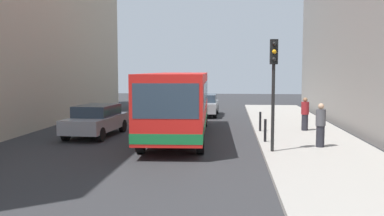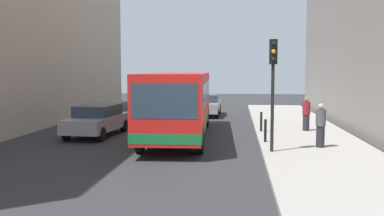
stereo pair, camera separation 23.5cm
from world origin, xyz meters
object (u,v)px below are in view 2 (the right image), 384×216
Objects in this scene: car_beside_bus at (97,120)px; pedestrian_mid_sidewalk at (306,114)px; bus at (180,100)px; bollard_near at (265,131)px; bollard_mid at (261,122)px; pedestrian_near_signal at (321,125)px; traffic_light at (273,74)px; car_behind_bus at (206,104)px.

pedestrian_mid_sidewalk is at bearing -166.08° from car_beside_bus.
bus is 11.70× the size of bollard_near.
bollard_near is (7.84, -1.81, -0.16)m from car_beside_bus.
bollard_near is 1.00× the size of bollard_mid.
bollard_mid is at bearing 137.14° from pedestrian_mid_sidewalk.
traffic_light is at bearing 129.69° from pedestrian_near_signal.
car_beside_bus is 1.10× the size of traffic_light.
car_beside_bus is 4.75× the size of bollard_near.
traffic_light is at bearing 157.63° from car_beside_bus.
car_behind_bus is (0.57, 9.53, -0.94)m from bus.
bollard_mid is at bearing -166.48° from car_beside_bus.
bus is 4.08m from car_beside_bus.
traffic_light is (7.94, -3.94, 2.22)m from car_beside_bus.
bollard_near is at bearing 151.66° from bus.
bus is at bearing 74.13° from pedestrian_near_signal.
traffic_light is 3.00m from pedestrian_near_signal.
pedestrian_near_signal is (5.34, -12.43, 0.22)m from car_behind_bus.
bus is 11.70× the size of bollard_mid.
pedestrian_near_signal is at bearing 113.44° from car_behind_bus.
pedestrian_mid_sidewalk reaches higher than bollard_near.
bollard_near is at bearing 106.32° from car_behind_bus.
bollard_mid is (7.84, 1.31, -0.16)m from car_beside_bus.
car_beside_bus reaches higher than bollard_near.
bollard_mid is at bearing 91.09° from traffic_light.
traffic_light is at bearing -164.60° from pedestrian_mid_sidewalk.
traffic_light is 3.19m from bollard_near.
pedestrian_near_signal is 4.60m from pedestrian_mid_sidewalk.
bus is 6.63m from pedestrian_near_signal.
traffic_light reaches higher than pedestrian_near_signal.
bollard_near is at bearing -90.00° from bollard_mid.
bollard_mid is (-0.10, 5.25, -2.38)m from traffic_light.
car_behind_bus is at bearing -95.86° from bus.
car_behind_bus is 13.53m from pedestrian_near_signal.
traffic_light is at bearing -87.31° from bollard_near.
pedestrian_near_signal is at bearing 151.35° from bus.
car_beside_bus is at bearing 135.76° from pedestrian_mid_sidewalk.
pedestrian_near_signal is at bearing -63.82° from bollard_mid.
bollard_mid is at bearing -164.54° from bus.
pedestrian_near_signal is at bearing -146.39° from pedestrian_mid_sidewalk.
bollard_mid is (3.30, -8.28, -0.16)m from car_behind_bus.
bus is 6.37m from pedestrian_mid_sidewalk.
car_behind_bus is 9.58m from pedestrian_mid_sidewalk.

